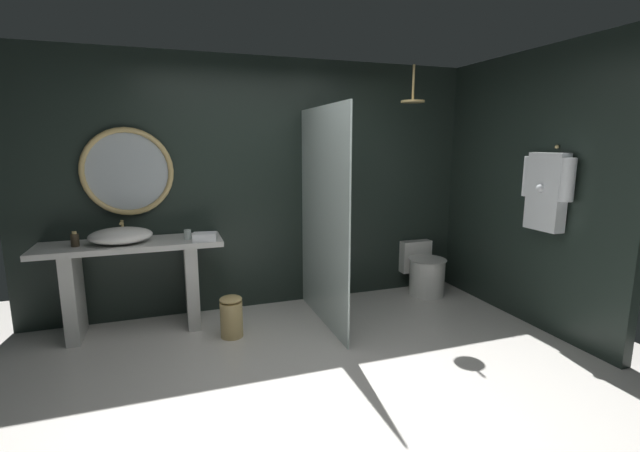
% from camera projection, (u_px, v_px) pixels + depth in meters
% --- Properties ---
extents(ground_plane, '(5.76, 5.76, 0.00)m').
position_uv_depth(ground_plane, '(324.00, 391.00, 3.13)').
color(ground_plane, silver).
extents(back_wall_panel, '(4.80, 0.10, 2.60)m').
position_uv_depth(back_wall_panel, '(264.00, 185.00, 4.65)').
color(back_wall_panel, '#1E2823').
rests_on(back_wall_panel, ground_plane).
extents(side_wall_right, '(0.10, 2.47, 2.60)m').
position_uv_depth(side_wall_right, '(522.00, 188.00, 4.34)').
color(side_wall_right, '#1E2823').
rests_on(side_wall_right, ground_plane).
extents(vanity_counter, '(1.60, 0.52, 0.85)m').
position_uv_depth(vanity_counter, '(134.00, 274.00, 4.06)').
color(vanity_counter, silver).
rests_on(vanity_counter, ground_plane).
extents(vessel_sink, '(0.54, 0.45, 0.18)m').
position_uv_depth(vessel_sink, '(121.00, 235.00, 3.94)').
color(vessel_sink, white).
rests_on(vessel_sink, vanity_counter).
extents(tumbler_cup, '(0.07, 0.07, 0.09)m').
position_uv_depth(tumbler_cup, '(188.00, 235.00, 4.11)').
color(tumbler_cup, silver).
rests_on(tumbler_cup, vanity_counter).
extents(soap_dispenser, '(0.07, 0.07, 0.13)m').
position_uv_depth(soap_dispenser, '(75.00, 240.00, 3.82)').
color(soap_dispenser, '#3D3323').
rests_on(soap_dispenser, vanity_counter).
extents(round_wall_mirror, '(0.82, 0.05, 0.82)m').
position_uv_depth(round_wall_mirror, '(128.00, 172.00, 4.11)').
color(round_wall_mirror, tan).
extents(shower_glass_panel, '(0.02, 1.31, 2.08)m').
position_uv_depth(shower_glass_panel, '(323.00, 218.00, 4.17)').
color(shower_glass_panel, silver).
rests_on(shower_glass_panel, ground_plane).
extents(rain_shower_head, '(0.24, 0.24, 0.36)m').
position_uv_depth(rain_shower_head, '(413.00, 99.00, 4.38)').
color(rain_shower_head, tan).
extents(hanging_bathrobe, '(0.20, 0.53, 0.76)m').
position_uv_depth(hanging_bathrobe, '(547.00, 188.00, 3.88)').
color(hanging_bathrobe, tan).
extents(toilet, '(0.42, 0.59, 0.59)m').
position_uv_depth(toilet, '(424.00, 271.00, 5.13)').
color(toilet, white).
rests_on(toilet, ground_plane).
extents(waste_bin, '(0.20, 0.20, 0.39)m').
position_uv_depth(waste_bin, '(231.00, 316.00, 3.98)').
color(waste_bin, tan).
rests_on(waste_bin, ground_plane).
extents(folded_hand_towel, '(0.23, 0.19, 0.07)m').
position_uv_depth(folded_hand_towel, '(205.00, 237.00, 4.05)').
color(folded_hand_towel, white).
rests_on(folded_hand_towel, vanity_counter).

